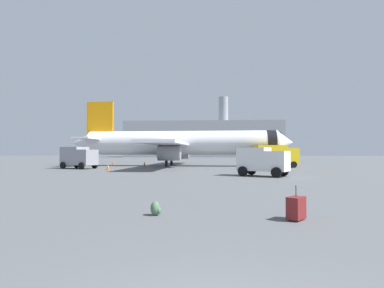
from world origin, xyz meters
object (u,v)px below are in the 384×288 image
airplane_at_gate (180,143)px  safety_cone_mid (144,164)px  safety_cone_outer (242,165)px  service_truck (79,157)px  safety_cone_near (114,162)px  traveller_backpack (156,208)px  rolling_suitcase (296,208)px  safety_cone_far (108,167)px  fuel_truck (275,155)px  cargo_van (262,160)px

airplane_at_gate → safety_cone_mid: size_ratio=54.23×
airplane_at_gate → safety_cone_outer: (9.37, -4.64, -3.29)m
service_truck → safety_cone_near: 14.30m
safety_cone_outer → traveller_backpack: 33.84m
safety_cone_mid → service_truck: bearing=-129.0°
airplane_at_gate → safety_cone_mid: (-5.70, -0.15, -3.33)m
airplane_at_gate → rolling_suitcase: (7.56, -38.33, -3.27)m
airplane_at_gate → safety_cone_far: size_ratio=46.89×
fuel_truck → safety_cone_far: 23.38m
safety_cone_near → rolling_suitcase: bearing=-65.3°
airplane_at_gate → fuel_truck: airplane_at_gate is taller
fuel_truck → service_truck: bearing=-169.5°
airplane_at_gate → cargo_van: bearing=-64.8°
airplane_at_gate → cargo_van: airplane_at_gate is taller
airplane_at_gate → rolling_suitcase: 39.21m
safety_cone_outer → traveller_backpack: size_ratio=1.53×
cargo_van → traveller_backpack: cargo_van is taller
safety_cone_outer → fuel_truck: bearing=10.0°
rolling_suitcase → service_truck: bearing=124.4°
safety_cone_near → fuel_truck: bearing=-19.0°
traveller_backpack → fuel_truck: bearing=71.7°
airplane_at_gate → fuel_truck: 14.86m
fuel_truck → safety_cone_mid: size_ratio=9.55×
fuel_truck → safety_cone_outer: bearing=-170.0°
safety_cone_outer → traveller_backpack: (-6.42, -33.23, -0.13)m
fuel_truck → rolling_suitcase: 35.22m
cargo_van → fuel_truck: bearing=74.2°
airplane_at_gate → fuel_truck: (14.24, -3.78, -1.88)m
fuel_truck → cargo_van: (-4.68, -16.51, -0.32)m
safety_cone_far → traveller_backpack: safety_cone_far is taller
safety_cone_mid → safety_cone_outer: bearing=-16.6°
service_truck → safety_cone_outer: (22.06, 4.15, -1.25)m
safety_cone_near → airplane_at_gate: bearing=-23.5°
service_truck → safety_cone_far: bearing=-32.2°
safety_cone_near → safety_cone_outer: size_ratio=1.12×
fuel_truck → cargo_van: fuel_truck is taller
safety_cone_mid → traveller_backpack: safety_cone_mid is taller
fuel_truck → safety_cone_mid: 20.33m
rolling_suitcase → safety_cone_mid: bearing=109.2°
rolling_suitcase → traveller_backpack: 4.63m
airplane_at_gate → traveller_backpack: 38.14m
cargo_van → rolling_suitcase: cargo_van is taller
safety_cone_far → safety_cone_outer: (16.98, 7.35, -0.01)m
safety_cone_near → rolling_suitcase: size_ratio=0.75×
airplane_at_gate → traveller_backpack: bearing=-85.5°
service_truck → cargo_van: bearing=-27.4°
airplane_at_gate → safety_cone_near: size_ratio=43.43×
safety_cone_outer → safety_cone_far: bearing=-156.6°
airplane_at_gate → safety_cone_mid: bearing=-178.5°
cargo_van → safety_cone_near: 33.96m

